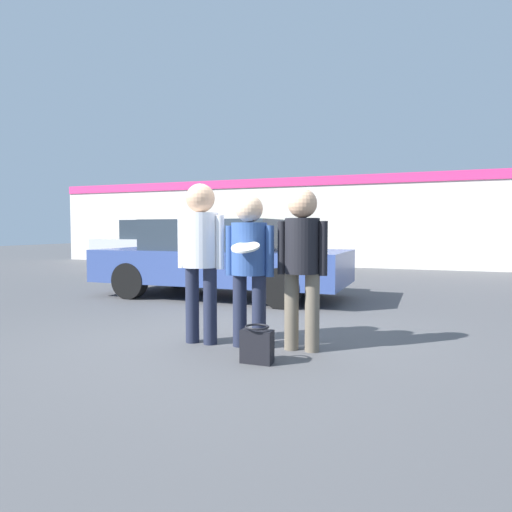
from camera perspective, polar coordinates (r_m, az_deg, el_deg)
ground_plane at (r=5.35m, az=-1.79°, el=-10.22°), size 56.00×56.00×0.00m
storefront_building at (r=15.26m, az=13.34°, el=4.34°), size 24.00×0.22×3.02m
person_left at (r=5.01m, az=-6.93°, el=1.09°), size 0.56×0.39×1.75m
person_middle_with_frisbee at (r=4.81m, az=-0.86°, el=-0.12°), size 0.55×0.60×1.62m
person_right at (r=4.70m, az=5.78°, el=0.15°), size 0.53×0.36×1.67m
parked_car_near at (r=8.53m, az=-4.44°, el=-0.20°), size 4.62×1.94×1.43m
parked_car_far at (r=13.40m, az=-10.53°, el=1.21°), size 4.35×1.90×1.52m
shrub at (r=15.16m, az=0.96°, el=1.24°), size 1.39×1.39×1.39m
handbag at (r=4.35m, az=0.12°, el=-11.07°), size 0.30×0.23×0.35m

